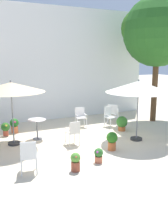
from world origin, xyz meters
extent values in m
plane|color=beige|center=(0.00, 0.00, 0.00)|extent=(60.00, 60.00, 0.00)
cube|color=white|center=(0.00, 3.92, 2.73)|extent=(10.50, 0.30, 5.47)
cylinder|color=#523720|center=(4.37, 1.35, 1.55)|extent=(0.28, 0.28, 3.11)
sphere|color=#255C1E|center=(4.37, 1.35, 4.23)|extent=(3.22, 3.22, 3.22)
sphere|color=#1C671F|center=(5.17, 1.67, 3.91)|extent=(1.93, 1.93, 1.93)
sphere|color=#30661D|center=(3.72, 1.84, 4.39)|extent=(1.77, 1.77, 1.77)
cylinder|color=#2D2D2D|center=(1.81, -0.75, 0.04)|extent=(0.44, 0.44, 0.08)
cylinder|color=slate|center=(1.81, -0.75, 1.11)|extent=(0.04, 0.04, 2.22)
cone|color=beige|center=(1.81, -0.75, 2.02)|extent=(2.39, 2.39, 0.41)
sphere|color=slate|center=(1.81, -0.75, 2.25)|extent=(0.06, 0.06, 0.06)
cylinder|color=#2D2D2D|center=(-2.46, 0.68, 0.04)|extent=(0.44, 0.44, 0.08)
cylinder|color=slate|center=(-2.46, 0.68, 1.11)|extent=(0.04, 0.04, 2.23)
cone|color=#E8BE8D|center=(-2.46, 0.68, 2.06)|extent=(2.34, 2.34, 0.34)
sphere|color=slate|center=(-2.46, 0.68, 2.26)|extent=(0.06, 0.06, 0.06)
cylinder|color=silver|center=(-1.55, 0.94, 0.76)|extent=(0.67, 0.67, 0.02)
cylinder|color=slate|center=(-1.55, 0.94, 0.37)|extent=(0.06, 0.06, 0.74)
cylinder|color=slate|center=(-1.55, 0.94, 0.01)|extent=(0.37, 0.37, 0.03)
cube|color=silver|center=(-2.49, -1.78, 0.47)|extent=(0.52, 0.54, 0.04)
cube|color=silver|center=(-2.53, -1.99, 0.71)|extent=(0.41, 0.13, 0.44)
cube|color=silver|center=(-2.30, -1.82, 0.59)|extent=(0.13, 0.41, 0.03)
cube|color=silver|center=(-2.68, -1.74, 0.59)|extent=(0.13, 0.41, 0.03)
cylinder|color=silver|center=(-2.25, -1.61, 0.22)|extent=(0.04, 0.04, 0.45)
cylinder|color=silver|center=(-2.63, -1.53, 0.22)|extent=(0.04, 0.04, 0.45)
cylinder|color=silver|center=(-2.34, -2.03, 0.22)|extent=(0.04, 0.04, 0.45)
cylinder|color=silver|center=(-2.73, -1.95, 0.22)|extent=(0.04, 0.04, 0.45)
cube|color=white|center=(1.92, 1.31, 0.43)|extent=(0.51, 0.52, 0.04)
cube|color=white|center=(1.88, 1.51, 0.67)|extent=(0.41, 0.13, 0.44)
cube|color=white|center=(1.73, 1.27, 0.55)|extent=(0.12, 0.40, 0.03)
cube|color=white|center=(2.11, 1.35, 0.55)|extent=(0.12, 0.40, 0.03)
cylinder|color=white|center=(1.77, 1.07, 0.20)|extent=(0.04, 0.04, 0.41)
cylinder|color=white|center=(2.16, 1.15, 0.20)|extent=(0.04, 0.04, 0.41)
cylinder|color=white|center=(1.69, 1.47, 0.20)|extent=(0.04, 0.04, 0.41)
cylinder|color=white|center=(2.07, 1.55, 0.20)|extent=(0.04, 0.04, 0.41)
cube|color=silver|center=(-0.57, -0.20, 0.46)|extent=(0.44, 0.47, 0.04)
cube|color=silver|center=(-0.56, -0.41, 0.68)|extent=(0.40, 0.06, 0.39)
cube|color=silver|center=(-0.38, -0.19, 0.58)|extent=(0.06, 0.41, 0.03)
cube|color=silver|center=(-0.76, -0.21, 0.58)|extent=(0.06, 0.41, 0.03)
cylinder|color=silver|center=(-0.39, 0.02, 0.22)|extent=(0.04, 0.04, 0.44)
cylinder|color=silver|center=(-0.77, 0.00, 0.22)|extent=(0.04, 0.04, 0.44)
cylinder|color=silver|center=(-0.37, -0.40, 0.22)|extent=(0.04, 0.04, 0.44)
cylinder|color=silver|center=(-0.75, -0.42, 0.22)|extent=(0.04, 0.04, 0.44)
cube|color=white|center=(2.48, 2.03, 0.47)|extent=(0.69, 0.69, 0.04)
cube|color=white|center=(2.34, 1.85, 0.68)|extent=(0.39, 0.31, 0.39)
cube|color=white|center=(2.66, 1.89, 0.59)|extent=(0.30, 0.38, 0.03)
cube|color=white|center=(2.30, 2.17, 0.59)|extent=(0.30, 0.38, 0.03)
cylinder|color=white|center=(2.80, 2.07, 0.22)|extent=(0.04, 0.04, 0.45)
cylinder|color=white|center=(2.44, 2.35, 0.22)|extent=(0.04, 0.04, 0.45)
cylinder|color=white|center=(2.52, 1.71, 0.22)|extent=(0.04, 0.04, 0.45)
cylinder|color=white|center=(2.16, 1.99, 0.22)|extent=(0.04, 0.04, 0.45)
cube|color=silver|center=(0.65, 1.76, 0.45)|extent=(0.52, 0.50, 0.04)
cube|color=silver|center=(0.68, 1.96, 0.67)|extent=(0.44, 0.10, 0.39)
cube|color=silver|center=(0.45, 1.79, 0.57)|extent=(0.10, 0.39, 0.03)
cube|color=silver|center=(0.86, 1.73, 0.57)|extent=(0.10, 0.39, 0.03)
cylinder|color=silver|center=(0.41, 1.60, 0.22)|extent=(0.04, 0.04, 0.43)
cylinder|color=silver|center=(0.83, 1.54, 0.22)|extent=(0.04, 0.04, 0.43)
cylinder|color=silver|center=(0.47, 1.99, 0.22)|extent=(0.04, 0.04, 0.43)
cylinder|color=silver|center=(0.89, 1.93, 0.22)|extent=(0.04, 0.04, 0.43)
cylinder|color=brown|center=(-1.32, -2.24, 0.14)|extent=(0.24, 0.24, 0.27)
cylinder|color=#382819|center=(-1.32, -2.24, 0.26)|extent=(0.21, 0.21, 0.02)
sphere|color=#538F34|center=(-1.32, -2.24, 0.39)|extent=(0.27, 0.27, 0.27)
sphere|color=#E95034|center=(-1.32, -2.15, 0.43)|extent=(0.08, 0.08, 0.08)
sphere|color=#E95034|center=(-1.30, -2.14, 0.37)|extent=(0.06, 0.06, 0.06)
sphere|color=#E95034|center=(-1.35, -2.33, 0.44)|extent=(0.06, 0.06, 0.06)
cylinder|color=#C06232|center=(0.41, -1.28, 0.14)|extent=(0.27, 0.27, 0.28)
cylinder|color=#382819|center=(0.41, -1.28, 0.27)|extent=(0.24, 0.24, 0.02)
sphere|color=#266519|center=(0.41, -1.28, 0.44)|extent=(0.38, 0.38, 0.38)
cylinder|color=#C5694B|center=(-0.48, -2.00, 0.10)|extent=(0.23, 0.23, 0.20)
cylinder|color=#382819|center=(-0.48, -2.00, 0.19)|extent=(0.20, 0.20, 0.02)
sphere|color=#2F6B29|center=(-0.48, -2.00, 0.31)|extent=(0.26, 0.26, 0.26)
sphere|color=#B93DAD|center=(-0.56, -1.95, 0.33)|extent=(0.07, 0.07, 0.07)
sphere|color=#B93DAD|center=(-0.43, -1.95, 0.28)|extent=(0.07, 0.07, 0.07)
sphere|color=#B93DAD|center=(-0.56, -2.07, 0.36)|extent=(0.07, 0.07, 0.07)
cylinder|color=#B86431|center=(2.00, 0.53, 0.09)|extent=(0.31, 0.31, 0.18)
cylinder|color=#382819|center=(2.00, 0.53, 0.17)|extent=(0.27, 0.27, 0.02)
sphere|color=#306E27|center=(2.00, 0.53, 0.39)|extent=(0.48, 0.48, 0.48)
cylinder|color=#D06B43|center=(-2.18, 2.16, 0.14)|extent=(0.28, 0.28, 0.27)
cylinder|color=#382819|center=(-2.18, 2.16, 0.26)|extent=(0.25, 0.25, 0.02)
sphere|color=#206423|center=(-2.18, 2.16, 0.42)|extent=(0.36, 0.36, 0.36)
sphere|color=#DC316A|center=(-2.16, 2.04, 0.41)|extent=(0.08, 0.08, 0.08)
sphere|color=#DC316A|center=(-2.20, 2.27, 0.38)|extent=(0.08, 0.08, 0.08)
sphere|color=#DC316A|center=(-2.29, 2.18, 0.42)|extent=(0.07, 0.07, 0.07)
sphere|color=#DC316A|center=(-2.18, 2.02, 0.48)|extent=(0.10, 0.10, 0.10)
cylinder|color=#B14B36|center=(-2.58, 1.87, 0.11)|extent=(0.21, 0.21, 0.22)
cylinder|color=#382819|center=(-2.58, 1.87, 0.21)|extent=(0.18, 0.18, 0.02)
sphere|color=#276020|center=(-2.58, 1.87, 0.36)|extent=(0.34, 0.34, 0.34)
sphere|color=gold|center=(-2.59, 1.98, 0.44)|extent=(0.06, 0.06, 0.06)
sphere|color=gold|center=(-2.57, 1.75, 0.44)|extent=(0.09, 0.09, 0.09)
sphere|color=gold|center=(-2.62, 1.76, 0.39)|extent=(0.09, 0.09, 0.09)
camera|label=1|loc=(-3.82, -8.11, 3.02)|focal=40.21mm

